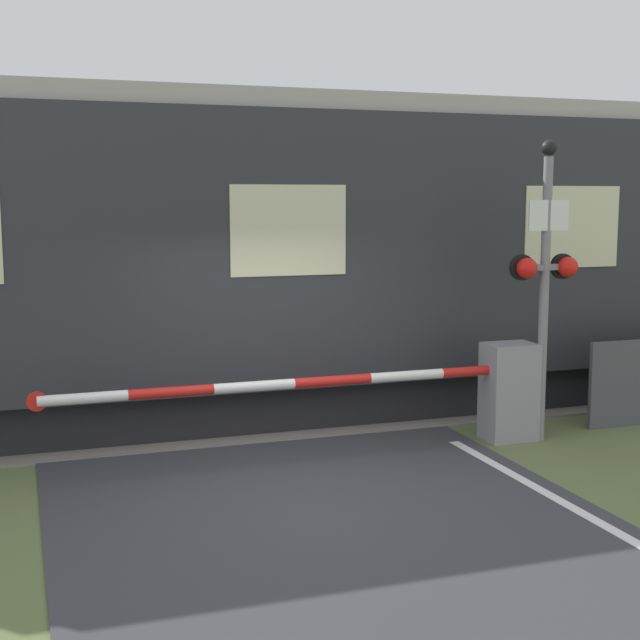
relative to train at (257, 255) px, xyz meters
The scene contains 5 objects.
ground_plane 3.93m from the train, 97.67° to the right, with size 80.00×80.00×0.00m, color #5B6B3D.
track_bed 2.14m from the train, behind, with size 36.00×3.20×0.13m.
train is the anchor object (origin of this frame).
crossing_barrier 3.41m from the train, 49.24° to the right, with size 5.76×0.44×1.17m.
signal_post 3.76m from the train, 41.59° to the right, with size 0.85×0.26×3.53m.
Camera 1 is at (-2.56, -8.15, 2.87)m, focal length 50.00 mm.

